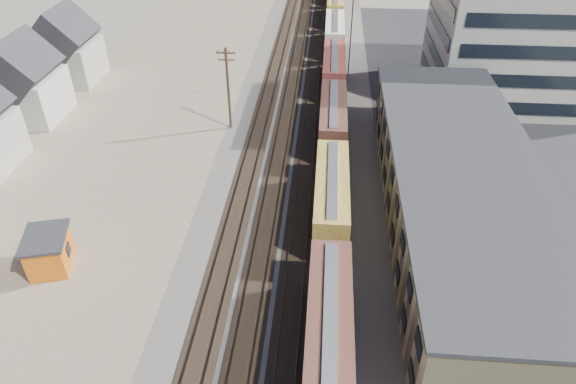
# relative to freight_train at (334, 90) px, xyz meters

# --- Properties ---
(ballast_bed) EXTENTS (18.00, 200.00, 0.06)m
(ballast_bed) POSITION_rel_freight_train_xyz_m (-3.80, 2.10, -2.76)
(ballast_bed) COLOR #4C4742
(ballast_bed) RESTS_ON ground
(dirt_yard) EXTENTS (24.00, 180.00, 0.03)m
(dirt_yard) POSITION_rel_freight_train_xyz_m (-23.80, -7.90, -2.78)
(dirt_yard) COLOR #6C5C4A
(dirt_yard) RESTS_ON ground
(asphalt_lot) EXTENTS (26.00, 120.00, 0.04)m
(asphalt_lot) POSITION_rel_freight_train_xyz_m (18.20, -12.90, -2.77)
(asphalt_lot) COLOR #232326
(asphalt_lot) RESTS_ON ground
(rail_tracks) EXTENTS (11.40, 200.00, 0.24)m
(rail_tracks) POSITION_rel_freight_train_xyz_m (-4.35, 2.10, -2.68)
(rail_tracks) COLOR black
(rail_tracks) RESTS_ON ground
(freight_train) EXTENTS (3.00, 119.74, 4.46)m
(freight_train) POSITION_rel_freight_train_xyz_m (0.00, 0.00, 0.00)
(freight_train) COLOR black
(freight_train) RESTS_ON ground
(warehouse) EXTENTS (12.40, 40.40, 7.25)m
(warehouse) POSITION_rel_freight_train_xyz_m (11.18, -22.90, 0.86)
(warehouse) COLOR tan
(warehouse) RESTS_ON ground
(office_tower) EXTENTS (22.60, 18.60, 18.45)m
(office_tower) POSITION_rel_freight_train_xyz_m (24.15, 7.05, 6.47)
(office_tower) COLOR #9E998E
(office_tower) RESTS_ON ground
(utility_pole_north) EXTENTS (2.20, 0.32, 10.00)m
(utility_pole_north) POSITION_rel_freight_train_xyz_m (-12.30, -5.90, 2.50)
(utility_pole_north) COLOR #382619
(utility_pole_north) RESTS_ON ground
(radio_mast) EXTENTS (1.20, 0.16, 18.00)m
(radio_mast) POSITION_rel_freight_train_xyz_m (2.20, 12.10, 6.33)
(radio_mast) COLOR black
(radio_mast) RESTS_ON ground
(maintenance_shed) EXTENTS (4.38, 5.06, 3.17)m
(maintenance_shed) POSITION_rel_freight_train_xyz_m (-22.95, -31.06, -1.17)
(maintenance_shed) COLOR orange
(maintenance_shed) RESTS_ON ground
(parked_car_blue) EXTENTS (6.51, 5.93, 1.69)m
(parked_car_blue) POSITION_rel_freight_train_xyz_m (23.76, 6.63, -1.95)
(parked_car_blue) COLOR #171C51
(parked_car_blue) RESTS_ON ground
(parked_car_far) EXTENTS (1.66, 3.95, 1.34)m
(parked_car_far) POSITION_rel_freight_train_xyz_m (29.28, 0.50, -2.13)
(parked_car_far) COLOR silver
(parked_car_far) RESTS_ON ground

